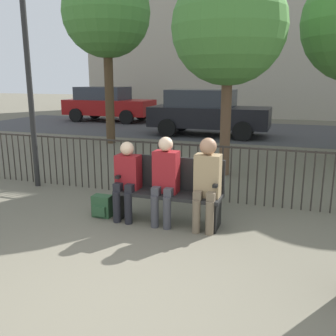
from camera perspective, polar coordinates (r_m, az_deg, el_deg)
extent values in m
plane|color=#605B4C|center=(3.72, -11.06, -19.39)|extent=(80.00, 80.00, 0.00)
cube|color=black|center=(5.26, 0.00, -3.97)|extent=(1.52, 0.45, 0.05)
cube|color=black|center=(5.37, 0.68, -0.73)|extent=(1.52, 0.05, 0.47)
cube|color=black|center=(5.59, -6.81, -5.45)|extent=(0.06, 0.38, 0.40)
cube|color=black|center=(5.16, 7.40, -7.08)|extent=(0.06, 0.38, 0.40)
cube|color=black|center=(5.46, -6.94, -0.98)|extent=(0.06, 0.38, 0.04)
cube|color=black|center=(5.02, 7.55, -2.27)|extent=(0.06, 0.38, 0.04)
cylinder|color=black|center=(5.39, -7.82, -5.92)|extent=(0.11, 0.11, 0.45)
cylinder|color=black|center=(5.31, -6.08, -6.15)|extent=(0.11, 0.11, 0.45)
cube|color=black|center=(5.39, -7.43, -2.83)|extent=(0.11, 0.20, 0.12)
cube|color=black|center=(5.32, -5.69, -3.01)|extent=(0.11, 0.20, 0.12)
cube|color=maroon|center=(5.41, -6.07, -0.58)|extent=(0.34, 0.22, 0.49)
sphere|color=beige|center=(5.32, -6.26, 2.97)|extent=(0.20, 0.20, 0.20)
cylinder|color=#3D3D42|center=(5.17, -2.04, -6.66)|extent=(0.11, 0.11, 0.45)
cylinder|color=#3D3D42|center=(5.11, -0.14, -6.89)|extent=(0.11, 0.11, 0.45)
cube|color=#3D3D42|center=(5.17, -1.67, -3.43)|extent=(0.11, 0.20, 0.12)
cube|color=#3D3D42|center=(5.11, 0.23, -3.63)|extent=(0.11, 0.20, 0.12)
cube|color=maroon|center=(5.18, -0.28, -0.59)|extent=(0.34, 0.22, 0.59)
sphere|color=beige|center=(5.08, -0.36, 3.65)|extent=(0.20, 0.20, 0.20)
cylinder|color=brown|center=(5.00, 4.33, -7.41)|extent=(0.11, 0.11, 0.45)
cylinder|color=brown|center=(4.96, 6.36, -7.62)|extent=(0.11, 0.11, 0.45)
cube|color=brown|center=(5.00, 4.68, -4.06)|extent=(0.11, 0.20, 0.12)
cube|color=brown|center=(4.96, 6.70, -4.25)|extent=(0.11, 0.20, 0.12)
cube|color=#997F59|center=(5.03, 6.07, -1.17)|extent=(0.34, 0.22, 0.58)
sphere|color=#A37556|center=(4.92, 6.14, 3.30)|extent=(0.22, 0.22, 0.22)
cube|color=#284C2D|center=(5.66, -9.96, -5.72)|extent=(0.28, 0.17, 0.32)
cube|color=#284C2D|center=(5.59, -10.46, -6.52)|extent=(0.20, 0.04, 0.15)
cylinder|color=#2D2823|center=(8.27, -23.88, 1.67)|extent=(0.02, 0.02, 0.95)
cylinder|color=#2D2823|center=(8.17, -23.16, 1.61)|extent=(0.02, 0.02, 0.95)
cylinder|color=#2D2823|center=(8.08, -22.42, 1.56)|extent=(0.02, 0.02, 0.95)
cylinder|color=#2D2823|center=(7.99, -21.66, 1.50)|extent=(0.02, 0.02, 0.95)
cylinder|color=#2D2823|center=(7.90, -20.89, 1.44)|extent=(0.02, 0.02, 0.95)
cylinder|color=#2D2823|center=(7.81, -20.10, 1.38)|extent=(0.02, 0.02, 0.95)
cylinder|color=#2D2823|center=(7.73, -19.29, 1.31)|extent=(0.02, 0.02, 0.95)
cylinder|color=#2D2823|center=(7.64, -18.46, 1.25)|extent=(0.02, 0.02, 0.95)
cylinder|color=#2D2823|center=(7.56, -17.62, 1.18)|extent=(0.02, 0.02, 0.95)
cylinder|color=#2D2823|center=(7.48, -16.75, 1.11)|extent=(0.02, 0.02, 0.95)
cylinder|color=#2D2823|center=(7.40, -15.87, 1.04)|extent=(0.02, 0.02, 0.95)
cylinder|color=#2D2823|center=(7.32, -14.97, 0.97)|extent=(0.02, 0.02, 0.95)
cylinder|color=#2D2823|center=(7.24, -14.04, 0.90)|extent=(0.02, 0.02, 0.95)
cylinder|color=#2D2823|center=(7.17, -13.10, 0.82)|extent=(0.02, 0.02, 0.95)
cylinder|color=#2D2823|center=(7.10, -12.14, 0.74)|extent=(0.02, 0.02, 0.95)
cylinder|color=#2D2823|center=(7.03, -11.16, 0.66)|extent=(0.02, 0.02, 0.95)
cylinder|color=#2D2823|center=(6.96, -10.16, 0.58)|extent=(0.02, 0.02, 0.95)
cylinder|color=#2D2823|center=(6.89, -9.15, 0.50)|extent=(0.02, 0.02, 0.95)
cylinder|color=#2D2823|center=(6.83, -8.11, 0.42)|extent=(0.02, 0.02, 0.95)
cylinder|color=#2D2823|center=(6.77, -7.05, 0.33)|extent=(0.02, 0.02, 0.95)
cylinder|color=#2D2823|center=(6.71, -5.97, 0.24)|extent=(0.02, 0.02, 0.95)
cylinder|color=#2D2823|center=(6.65, -4.88, 0.15)|extent=(0.02, 0.02, 0.95)
cylinder|color=#2D2823|center=(6.60, -3.77, 0.06)|extent=(0.02, 0.02, 0.95)
cylinder|color=#2D2823|center=(6.55, -2.64, -0.03)|extent=(0.02, 0.02, 0.95)
cylinder|color=#2D2823|center=(6.50, -1.49, -0.12)|extent=(0.02, 0.02, 0.95)
cylinder|color=#2D2823|center=(6.45, -0.32, -0.22)|extent=(0.02, 0.02, 0.95)
cylinder|color=#2D2823|center=(6.41, 0.86, -0.32)|extent=(0.02, 0.02, 0.95)
cylinder|color=#2D2823|center=(6.37, 2.06, -0.41)|extent=(0.02, 0.02, 0.95)
cylinder|color=#2D2823|center=(6.33, 3.27, -0.51)|extent=(0.02, 0.02, 0.95)
cylinder|color=#2D2823|center=(6.29, 4.50, -0.61)|extent=(0.02, 0.02, 0.95)
cylinder|color=#2D2823|center=(6.26, 5.74, -0.71)|extent=(0.02, 0.02, 0.95)
cylinder|color=#2D2823|center=(6.23, 6.99, -0.81)|extent=(0.02, 0.02, 0.95)
cylinder|color=#2D2823|center=(6.21, 8.25, -0.91)|extent=(0.02, 0.02, 0.95)
cylinder|color=#2D2823|center=(6.18, 9.53, -1.02)|extent=(0.02, 0.02, 0.95)
cylinder|color=#2D2823|center=(6.16, 10.81, -1.12)|extent=(0.02, 0.02, 0.95)
cylinder|color=#2D2823|center=(6.15, 12.10, -1.22)|extent=(0.02, 0.02, 0.95)
cylinder|color=#2D2823|center=(6.13, 13.39, -1.32)|extent=(0.02, 0.02, 0.95)
cylinder|color=#2D2823|center=(6.12, 14.70, -1.42)|extent=(0.02, 0.02, 0.95)
cylinder|color=#2D2823|center=(6.11, 16.00, -1.53)|extent=(0.02, 0.02, 0.95)
cylinder|color=#2D2823|center=(6.11, 17.31, -1.63)|extent=(0.02, 0.02, 0.95)
cylinder|color=#2D2823|center=(6.11, 18.62, -1.73)|extent=(0.02, 0.02, 0.95)
cylinder|color=#2D2823|center=(6.11, 19.93, -1.83)|extent=(0.02, 0.02, 0.95)
cylinder|color=#2D2823|center=(6.12, 21.24, -1.92)|extent=(0.02, 0.02, 0.95)
cylinder|color=#2D2823|center=(6.13, 22.54, -2.02)|extent=(0.02, 0.02, 0.95)
cylinder|color=#2D2823|center=(6.14, 23.84, -2.12)|extent=(0.02, 0.02, 0.95)
cube|color=#2D2823|center=(6.23, 3.50, 3.54)|extent=(9.00, 0.03, 0.03)
cylinder|color=brown|center=(7.91, 8.78, 7.38)|extent=(0.22, 0.22, 2.37)
sphere|color=#478438|center=(7.93, 9.27, 20.49)|extent=(2.28, 2.28, 2.28)
cylinder|color=#4C3823|center=(11.95, -8.94, 11.35)|extent=(0.28, 0.28, 3.18)
sphere|color=#478438|center=(12.09, -9.37, 22.36)|extent=(2.62, 2.62, 2.62)
cylinder|color=black|center=(7.34, -20.26, 10.69)|extent=(0.10, 0.10, 3.50)
cube|color=#3D3D3F|center=(14.90, 12.57, 5.46)|extent=(24.00, 6.00, 0.01)
cube|color=black|center=(13.56, 6.34, 7.77)|extent=(4.20, 1.70, 0.70)
cube|color=#2D333D|center=(13.59, 5.10, 10.56)|extent=(2.31, 1.56, 0.60)
cylinder|color=black|center=(12.53, 11.25, 5.51)|extent=(0.64, 0.20, 0.64)
cylinder|color=black|center=(14.24, 12.24, 6.40)|extent=(0.64, 0.20, 0.64)
cylinder|color=black|center=(13.13, -0.13, 6.12)|extent=(0.64, 0.20, 0.64)
cylinder|color=black|center=(14.77, 2.10, 6.94)|extent=(0.64, 0.20, 0.64)
cube|color=maroon|center=(18.30, -8.94, 9.15)|extent=(4.20, 1.70, 0.70)
cube|color=#2D333D|center=(18.41, -9.90, 11.17)|extent=(2.31, 1.56, 0.60)
cylinder|color=black|center=(16.97, -6.35, 7.72)|extent=(0.64, 0.20, 0.64)
cylinder|color=black|center=(18.55, -4.04, 8.25)|extent=(0.64, 0.20, 0.64)
cylinder|color=black|center=(18.23, -13.84, 7.81)|extent=(0.64, 0.20, 0.64)
cylinder|color=black|center=(19.71, -11.10, 8.34)|extent=(0.64, 0.20, 0.64)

